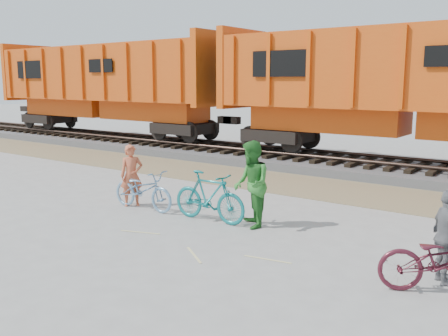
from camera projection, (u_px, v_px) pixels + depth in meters
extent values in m
plane|color=#9E9E99|center=(201.00, 232.00, 10.52)|extent=(120.00, 120.00, 0.00)
cube|color=#867653|center=(317.00, 187.00, 14.88)|extent=(120.00, 3.00, 0.02)
cube|color=slate|center=(361.00, 167.00, 17.63)|extent=(120.00, 4.00, 0.30)
cube|color=black|center=(216.00, 147.00, 21.39)|extent=(0.22, 2.60, 0.12)
cube|color=black|center=(362.00, 161.00, 17.59)|extent=(0.22, 2.60, 0.12)
cylinder|color=#382821|center=(354.00, 160.00, 17.00)|extent=(120.00, 0.12, 0.12)
cylinder|color=#382821|center=(369.00, 155.00, 18.14)|extent=(120.00, 0.12, 0.12)
cube|color=black|center=(109.00, 125.00, 25.27)|extent=(11.20, 2.20, 0.80)
cube|color=#CE4C0E|center=(109.00, 108.00, 25.12)|extent=(11.76, 1.65, 0.90)
cube|color=#CE4C0E|center=(107.00, 73.00, 24.82)|extent=(14.00, 3.00, 2.60)
cube|color=#CF490C|center=(28.00, 73.00, 28.81)|extent=(0.30, 3.06, 3.10)
cube|color=#CF490C|center=(216.00, 69.00, 20.80)|extent=(0.30, 3.06, 3.10)
cube|color=black|center=(30.00, 70.00, 25.99)|extent=(2.20, 0.04, 0.90)
cube|color=black|center=(412.00, 149.00, 16.49)|extent=(11.20, 2.20, 0.80)
cube|color=#CE4C0E|center=(414.00, 123.00, 16.35)|extent=(11.76, 1.65, 0.90)
cube|color=#CE4C0E|center=(418.00, 69.00, 16.05)|extent=(14.00, 3.00, 2.60)
cube|color=#CF490C|center=(242.00, 69.00, 20.04)|extent=(0.30, 3.06, 3.10)
cube|color=black|center=(280.00, 64.00, 17.22)|extent=(2.20, 0.04, 0.90)
imported|color=#6F9DC2|center=(143.00, 190.00, 12.29)|extent=(1.89, 0.68, 0.99)
imported|color=#137577|center=(209.00, 197.00, 11.21)|extent=(1.92, 0.60, 1.14)
imported|color=#4B1723|center=(446.00, 261.00, 7.37)|extent=(2.05, 1.48, 1.03)
imported|color=#C15939|center=(132.00, 175.00, 12.62)|extent=(0.64, 0.68, 1.56)
imported|color=#2D7C2C|center=(251.00, 184.00, 10.72)|extent=(1.15, 1.16, 1.89)
imported|color=slate|center=(447.00, 237.00, 7.71)|extent=(0.81, 0.94, 1.51)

